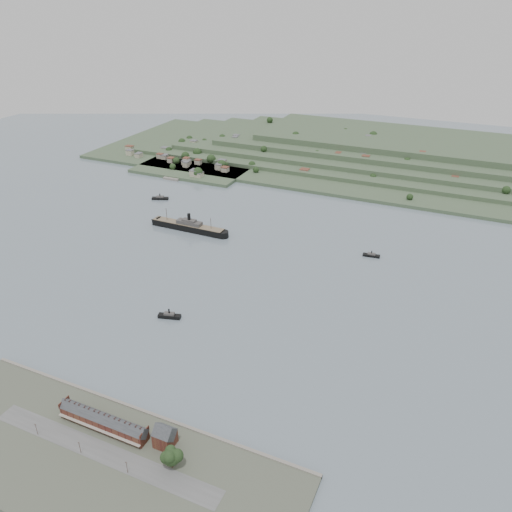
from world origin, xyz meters
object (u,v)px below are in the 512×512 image
at_px(steamship, 186,226).
at_px(fig_tree, 171,457).
at_px(terrace_row, 103,421).
at_px(tugboat, 169,316).
at_px(gabled_building, 165,436).

xyz_separation_m(steamship, fig_tree, (145.62, -254.28, 5.62)).
height_order(terrace_row, steamship, steamship).
height_order(tugboat, fig_tree, fig_tree).
relative_size(terrace_row, fig_tree, 4.41).
relative_size(terrace_row, tugboat, 3.13).
height_order(steamship, fig_tree, steamship).
bearing_deg(terrace_row, steamship, 111.38).
distance_m(gabled_building, fig_tree, 15.81).
xyz_separation_m(steamship, tugboat, (70.19, -140.45, -2.19)).
relative_size(tugboat, fig_tree, 1.41).
bearing_deg(terrace_row, gabled_building, 6.12).
distance_m(steamship, fig_tree, 293.08).
relative_size(gabled_building, steamship, 0.15).
xyz_separation_m(terrace_row, steamship, (-96.83, 247.34, -2.76)).
height_order(terrace_row, fig_tree, fig_tree).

